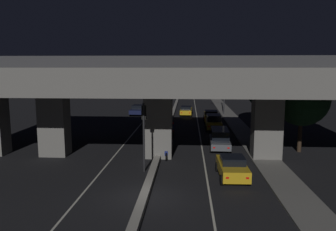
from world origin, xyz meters
TOP-DOWN VIEW (x-y plane):
  - ground_plane at (0.00, 0.00)m, footprint 200.00×200.00m
  - lane_line_left_inner at (-3.62, 35.00)m, footprint 0.12×126.00m
  - lane_line_right_inner at (3.62, 35.00)m, footprint 0.12×126.00m
  - median_divider at (0.00, 35.00)m, footprint 0.48×126.00m
  - sidewalk_right at (8.41, 28.00)m, footprint 2.21×126.00m
  - elevated_overpass at (-0.27, 8.22)m, footprint 35.07×13.52m
  - traffic_light_left_of_median at (-0.64, 4.49)m, footprint 0.30×0.49m
  - street_lamp at (7.37, 31.62)m, footprint 2.31×0.32m
  - car_taxi_yellow_lead at (5.25, 3.39)m, footprint 1.91×4.09m
  - car_grey_second at (5.16, 11.19)m, footprint 1.92×4.42m
  - car_taxi_yellow_third at (5.28, 19.96)m, footprint 1.92×3.95m
  - car_taxi_yellow_fourth at (5.36, 25.43)m, footprint 2.02×4.07m
  - car_taxi_yellow_fifth at (2.05, 31.28)m, footprint 1.93×4.37m
  - car_dark_green_lead_oncoming at (-2.15, 22.47)m, footprint 2.09×4.51m
  - car_dark_blue_second_oncoming at (-5.23, 31.38)m, footprint 2.17×4.48m
  - car_dark_red_third_oncoming at (-1.90, 42.91)m, footprint 1.91×4.55m
  - motorcycle_blue_filtering_near at (0.65, 7.79)m, footprint 0.34×1.99m
  - motorcycle_red_filtering_mid at (0.78, 16.31)m, footprint 0.34×1.93m
  - pedestrian_on_sidewalk at (9.07, 10.32)m, footprint 0.32×0.32m
  - roadside_tree_kerbside_near at (11.86, 10.56)m, footprint 4.51×4.51m
  - roadside_tree_kerbside_mid at (11.22, 20.29)m, footprint 4.75×4.75m

SIDE VIEW (x-z plane):
  - ground_plane at x=0.00m, z-range 0.00..0.00m
  - lane_line_left_inner at x=-3.62m, z-range 0.00..0.00m
  - lane_line_right_inner at x=3.62m, z-range 0.00..0.00m
  - sidewalk_right at x=8.41m, z-range 0.00..0.13m
  - median_divider at x=0.00m, z-range 0.00..0.33m
  - motorcycle_blue_filtering_near at x=0.65m, z-range -0.10..1.28m
  - motorcycle_red_filtering_mid at x=0.78m, z-range -0.11..1.36m
  - car_taxi_yellow_fifth at x=2.05m, z-range 0.04..1.41m
  - car_taxi_yellow_lead at x=5.25m, z-range 0.02..1.50m
  - car_dark_blue_second_oncoming at x=-5.23m, z-range 0.03..1.50m
  - car_dark_red_third_oncoming at x=-1.90m, z-range 0.02..1.52m
  - car_taxi_yellow_fourth at x=5.36m, z-range 0.04..1.58m
  - car_dark_green_lead_oncoming at x=-2.15m, z-range 0.04..1.71m
  - car_taxi_yellow_third at x=5.28m, z-range 0.03..1.80m
  - car_grey_second at x=5.16m, z-range 0.06..1.83m
  - pedestrian_on_sidewalk at x=9.07m, z-range 0.14..1.85m
  - traffic_light_left_of_median at x=-0.64m, z-range 0.88..5.67m
  - roadside_tree_kerbside_near at x=11.86m, z-range 1.12..7.89m
  - roadside_tree_kerbside_mid at x=11.22m, z-range 1.20..8.37m
  - street_lamp at x=7.37m, z-range 0.74..8.96m
  - elevated_overpass at x=-0.27m, z-range 1.96..10.00m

